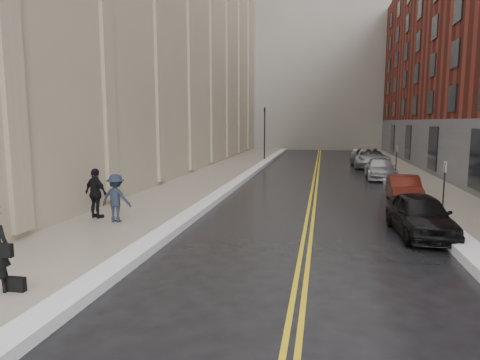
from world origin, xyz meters
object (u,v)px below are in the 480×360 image
at_px(car_black, 420,215).
at_px(pedestrian_b, 116,198).
at_px(car_maroon, 404,189).
at_px(car_silver_near, 380,169).
at_px(car_silver_far, 369,158).
at_px(pedestrian_c, 96,193).

xyz_separation_m(car_black, pedestrian_b, (-10.78, -0.68, 0.32)).
bearing_deg(pedestrian_b, car_maroon, -144.81).
xyz_separation_m(car_silver_near, car_silver_far, (-0.00, 7.26, 0.14)).
distance_m(car_silver_near, pedestrian_c, 19.70).
height_order(car_silver_far, pedestrian_c, pedestrian_c).
bearing_deg(car_silver_near, car_black, -90.81).
relative_size(car_black, car_silver_far, 0.71).
bearing_deg(pedestrian_c, pedestrian_b, 178.84).
bearing_deg(pedestrian_b, pedestrian_c, -18.84).
distance_m(car_black, pedestrian_c, 11.83).
bearing_deg(pedestrian_b, car_silver_far, -112.51).
height_order(car_silver_far, pedestrian_b, pedestrian_b).
bearing_deg(car_maroon, pedestrian_b, -146.17).
distance_m(car_silver_far, pedestrian_c, 25.75).
xyz_separation_m(car_silver_far, pedestrian_c, (-12.39, -22.57, 0.30)).
distance_m(car_silver_far, pedestrian_b, 25.65).
distance_m(car_maroon, pedestrian_c, 14.00).
relative_size(car_maroon, pedestrian_b, 2.19).
relative_size(car_silver_far, pedestrian_b, 3.31).
bearing_deg(car_silver_near, pedestrian_c, -127.65).
xyz_separation_m(car_maroon, pedestrian_c, (-12.39, -6.50, 0.47)).
height_order(car_maroon, car_silver_far, car_silver_far).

